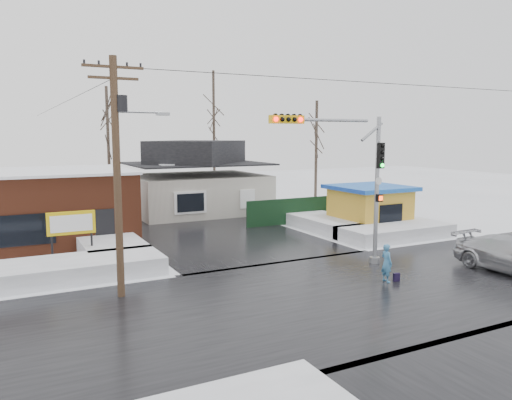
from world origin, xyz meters
name	(u,v)px	position (x,y,z in m)	size (l,w,h in m)	color
ground	(346,292)	(0.00, 0.00, 0.00)	(120.00, 120.00, 0.00)	white
road_ns	(346,292)	(0.00, 0.00, 0.01)	(10.00, 120.00, 0.02)	black
road_ew	(346,292)	(0.00, 0.00, 0.01)	(120.00, 10.00, 0.02)	black
snowbank_nw	(80,268)	(-9.00, 7.00, 0.40)	(7.00, 3.00, 0.80)	white
snowbank_ne	(395,232)	(9.00, 7.00, 0.40)	(7.00, 3.00, 0.80)	white
snowbank_nside_w	(106,242)	(-7.00, 12.00, 0.40)	(3.00, 8.00, 0.80)	white
snowbank_nside_e	(320,222)	(7.00, 12.00, 0.40)	(3.00, 8.00, 0.80)	white
traffic_signal	(351,171)	(2.43, 2.97, 4.54)	(6.05, 0.68, 7.00)	gray
utility_pole	(119,163)	(-7.93, 3.50, 5.11)	(3.15, 0.44, 9.00)	#382619
brick_building	(20,207)	(-11.00, 15.99, 2.08)	(12.20, 8.20, 4.12)	brown
marquee_sign	(71,225)	(-9.00, 9.49, 1.92)	(2.20, 0.21, 2.55)	black
house	(197,180)	(2.00, 22.00, 2.62)	(10.40, 8.40, 5.76)	beige
kiosk	(370,207)	(9.50, 9.99, 1.46)	(4.60, 4.60, 2.88)	gold
fence	(298,211)	(6.50, 14.00, 0.90)	(8.00, 0.12, 1.80)	black
tree_far_left	(107,112)	(-4.00, 26.00, 7.95)	(3.00, 3.00, 10.00)	#332821
tree_far_mid	(214,98)	(6.00, 28.00, 9.54)	(3.00, 3.00, 12.00)	#332821
tree_far_right	(317,123)	(12.00, 20.00, 7.16)	(3.00, 3.00, 9.00)	#332821
pedestrian	(387,263)	(2.33, 0.32, 0.81)	(0.59, 0.39, 1.62)	teal
shopping_bag	(396,278)	(2.77, 0.17, 0.17)	(0.28, 0.12, 0.35)	black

